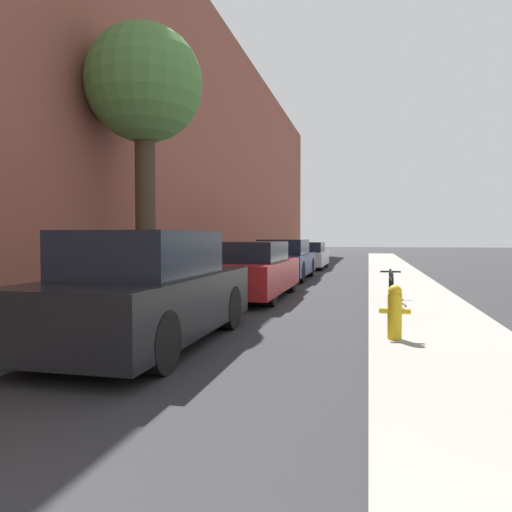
# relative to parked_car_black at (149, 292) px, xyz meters

# --- Properties ---
(ground_plane) EXTENTS (120.00, 120.00, 0.00)m
(ground_plane) POSITION_rel_parked_car_black_xyz_m (1.02, 9.91, -0.73)
(ground_plane) COLOR #28282B
(sidewalk_left) EXTENTS (2.00, 52.00, 0.12)m
(sidewalk_left) POSITION_rel_parked_car_black_xyz_m (-1.88, 9.91, -0.67)
(sidewalk_left) COLOR gray
(sidewalk_left) RESTS_ON ground
(sidewalk_right) EXTENTS (2.00, 52.00, 0.12)m
(sidewalk_right) POSITION_rel_parked_car_black_xyz_m (3.92, 9.91, -0.67)
(sidewalk_right) COLOR gray
(sidewalk_right) RESTS_ON ground
(building_facade_left) EXTENTS (0.70, 52.00, 10.24)m
(building_facade_left) POSITION_rel_parked_car_black_xyz_m (-3.23, 9.91, 4.39)
(building_facade_left) COLOR brown
(building_facade_left) RESTS_ON ground
(parked_car_black) EXTENTS (1.70, 4.27, 1.55)m
(parked_car_black) POSITION_rel_parked_car_black_xyz_m (0.00, 0.00, 0.00)
(parked_car_black) COLOR black
(parked_car_black) RESTS_ON ground
(parked_car_red) EXTENTS (1.87, 4.44, 1.36)m
(parked_car_red) POSITION_rel_parked_car_black_xyz_m (0.05, 5.35, -0.07)
(parked_car_red) COLOR black
(parked_car_red) RESTS_ON ground
(parked_car_navy) EXTENTS (1.70, 4.39, 1.39)m
(parked_car_navy) POSITION_rel_parked_car_black_xyz_m (0.04, 10.71, -0.06)
(parked_car_navy) COLOR black
(parked_car_navy) RESTS_ON ground
(parked_car_silver) EXTENTS (1.91, 4.02, 1.25)m
(parked_car_silver) POSITION_rel_parked_car_black_xyz_m (0.00, 16.65, -0.13)
(parked_car_silver) COLOR black
(parked_car_silver) RESTS_ON ground
(street_tree_near) EXTENTS (2.48, 2.48, 5.85)m
(street_tree_near) POSITION_rel_parked_car_black_xyz_m (-1.76, 3.56, 3.89)
(street_tree_near) COLOR #423323
(street_tree_near) RESTS_ON sidewalk_left
(fire_hydrant) EXTENTS (0.40, 0.19, 0.72)m
(fire_hydrant) POSITION_rel_parked_car_black_xyz_m (3.25, 0.57, -0.24)
(fire_hydrant) COLOR gold
(fire_hydrant) RESTS_ON sidewalk_right
(bicycle) EXTENTS (0.44, 1.60, 0.65)m
(bicycle) POSITION_rel_parked_car_black_xyz_m (3.38, 4.70, -0.27)
(bicycle) COLOR black
(bicycle) RESTS_ON sidewalk_right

